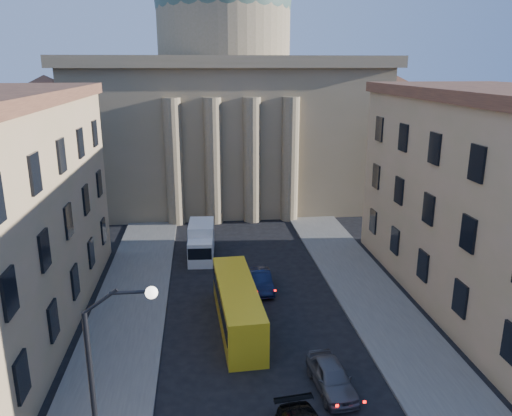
# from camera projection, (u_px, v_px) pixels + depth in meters

# --- Properties ---
(sidewalk_left) EXTENTS (5.00, 60.00, 0.15)m
(sidewalk_left) POSITION_uv_depth(u_px,v_px,m) (117.00, 355.00, 28.61)
(sidewalk_left) COLOR #585551
(sidewalk_left) RESTS_ON ground
(sidewalk_right) EXTENTS (5.00, 60.00, 0.15)m
(sidewalk_right) POSITION_uv_depth(u_px,v_px,m) (401.00, 337.00, 30.48)
(sidewalk_right) COLOR #585551
(sidewalk_right) RESTS_ON ground
(church) EXTENTS (68.02, 28.76, 36.60)m
(church) POSITION_uv_depth(u_px,v_px,m) (225.00, 100.00, 62.05)
(church) COLOR #7B6B4B
(church) RESTS_ON ground
(building_right) EXTENTS (11.60, 26.60, 14.70)m
(building_right) POSITION_uv_depth(u_px,v_px,m) (509.00, 200.00, 33.19)
(building_right) COLOR tan
(building_right) RESTS_ON ground
(street_lamp) EXTENTS (2.62, 0.44, 8.83)m
(street_lamp) POSITION_uv_depth(u_px,v_px,m) (107.00, 380.00, 17.79)
(street_lamp) COLOR black
(street_lamp) RESTS_ON ground
(car_right_far) EXTENTS (2.10, 4.44, 1.47)m
(car_right_far) POSITION_uv_depth(u_px,v_px,m) (332.00, 377.00, 25.52)
(car_right_far) COLOR #4C4C51
(car_right_far) RESTS_ON ground
(car_right_distant) EXTENTS (1.62, 4.29, 1.40)m
(car_right_distant) POSITION_uv_depth(u_px,v_px,m) (261.00, 281.00, 36.98)
(car_right_distant) COLOR black
(car_right_distant) RESTS_ON ground
(city_bus) EXTENTS (2.77, 10.04, 2.80)m
(city_bus) POSITION_uv_depth(u_px,v_px,m) (237.00, 304.00, 31.55)
(city_bus) COLOR gold
(city_bus) RESTS_ON ground
(box_truck) EXTENTS (2.36, 5.40, 2.91)m
(box_truck) POSITION_uv_depth(u_px,v_px,m) (201.00, 242.00, 43.00)
(box_truck) COLOR silver
(box_truck) RESTS_ON ground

